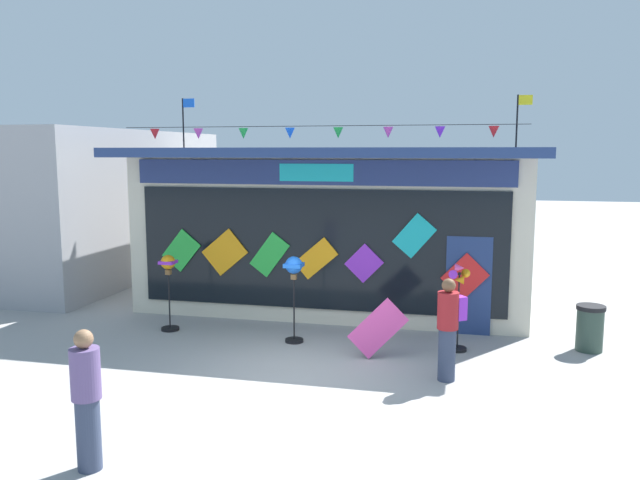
# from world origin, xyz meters

# --- Properties ---
(ground_plane) EXTENTS (80.00, 80.00, 0.00)m
(ground_plane) POSITION_xyz_m (0.00, 0.00, 0.00)
(ground_plane) COLOR #9E9B99
(kite_shop_building) EXTENTS (9.12, 5.81, 5.02)m
(kite_shop_building) POSITION_xyz_m (-0.44, 5.37, 1.90)
(kite_shop_building) COLOR beige
(kite_shop_building) RESTS_ON ground_plane
(wind_spinner_far_left) EXTENTS (0.37, 0.37, 1.58)m
(wind_spinner_far_left) POSITION_xyz_m (-3.30, 1.85, 1.13)
(wind_spinner_far_left) COLOR black
(wind_spinner_far_left) RESTS_ON ground_plane
(wind_spinner_left) EXTENTS (0.36, 0.36, 1.69)m
(wind_spinner_left) POSITION_xyz_m (-0.57, 1.65, 1.29)
(wind_spinner_left) COLOR black
(wind_spinner_left) RESTS_ON ground_plane
(wind_spinner_center_left) EXTENTS (0.39, 0.35, 1.65)m
(wind_spinner_center_left) POSITION_xyz_m (2.53, 1.79, 1.04)
(wind_spinner_center_left) COLOR black
(wind_spinner_center_left) RESTS_ON ground_plane
(person_near_camera) EXTENTS (0.34, 0.34, 1.68)m
(person_near_camera) POSITION_xyz_m (-1.57, -3.69, 0.86)
(person_near_camera) COLOR #333D56
(person_near_camera) RESTS_ON ground_plane
(person_mid_plaza) EXTENTS (0.47, 0.44, 1.68)m
(person_mid_plaza) POSITION_xyz_m (2.40, 0.21, 0.89)
(person_mid_plaza) COLOR #333D56
(person_mid_plaza) RESTS_ON ground_plane
(trash_bin) EXTENTS (0.52, 0.52, 0.86)m
(trash_bin) POSITION_xyz_m (4.91, 2.37, 0.44)
(trash_bin) COLOR #2D4238
(trash_bin) RESTS_ON ground_plane
(display_kite_on_ground) EXTENTS (1.08, 0.30, 1.08)m
(display_kite_on_ground) POSITION_xyz_m (1.14, 1.08, 0.54)
(display_kite_on_ground) COLOR #EA4CA3
(display_kite_on_ground) RESTS_ON ground_plane
(neighbour_building) EXTENTS (6.32, 9.21, 4.27)m
(neighbour_building) POSITION_xyz_m (-9.40, 7.14, 2.13)
(neighbour_building) COLOR #99999E
(neighbour_building) RESTS_ON ground_plane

